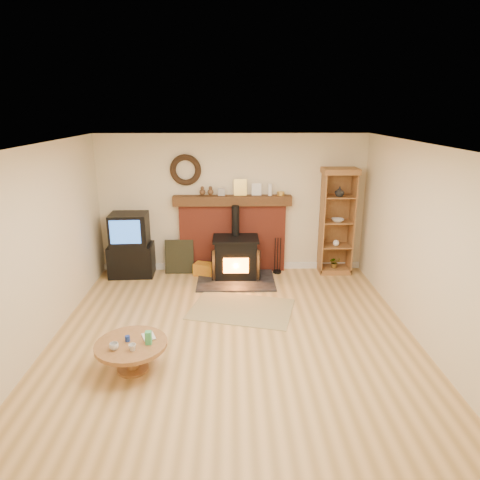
{
  "coord_description": "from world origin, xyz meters",
  "views": [
    {
      "loc": [
        -0.04,
        -5.15,
        3.03
      ],
      "look_at": [
        0.11,
        1.0,
        1.13
      ],
      "focal_mm": 32.0,
      "sensor_mm": 36.0,
      "label": 1
    }
  ],
  "objects_px": {
    "tv_unit": "(131,246)",
    "curio_cabinet": "(336,221)",
    "coffee_table": "(131,348)",
    "wood_stove": "(236,258)"
  },
  "relations": [
    {
      "from": "tv_unit",
      "to": "curio_cabinet",
      "type": "distance_m",
      "value": 3.88
    },
    {
      "from": "tv_unit",
      "to": "coffee_table",
      "type": "distance_m",
      "value": 3.2
    },
    {
      "from": "wood_stove",
      "to": "curio_cabinet",
      "type": "height_order",
      "value": "curio_cabinet"
    },
    {
      "from": "wood_stove",
      "to": "coffee_table",
      "type": "height_order",
      "value": "wood_stove"
    },
    {
      "from": "curio_cabinet",
      "to": "coffee_table",
      "type": "distance_m",
      "value": 4.56
    },
    {
      "from": "tv_unit",
      "to": "coffee_table",
      "type": "bearing_deg",
      "value": -77.78
    },
    {
      "from": "tv_unit",
      "to": "coffee_table",
      "type": "xyz_separation_m",
      "value": [
        0.67,
        -3.11,
        -0.27
      ]
    },
    {
      "from": "tv_unit",
      "to": "curio_cabinet",
      "type": "bearing_deg",
      "value": 1.3
    },
    {
      "from": "coffee_table",
      "to": "tv_unit",
      "type": "bearing_deg",
      "value": 102.22
    },
    {
      "from": "curio_cabinet",
      "to": "coffee_table",
      "type": "xyz_separation_m",
      "value": [
        -3.18,
        -3.2,
        -0.7
      ]
    }
  ]
}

